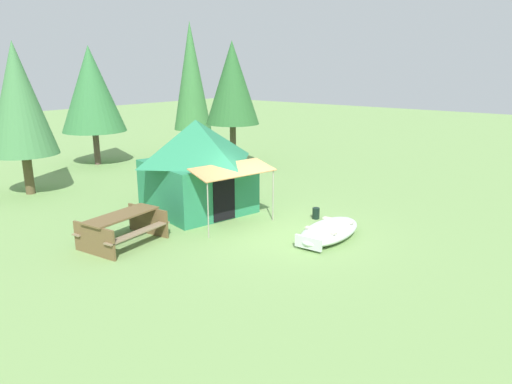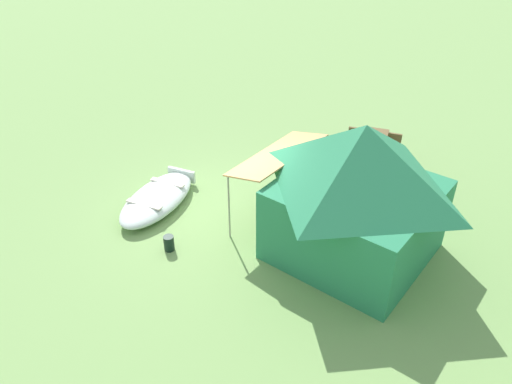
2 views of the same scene
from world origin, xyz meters
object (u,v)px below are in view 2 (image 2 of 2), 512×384
(canvas_cabin_tent, at_px, (358,191))
(cooler_box, at_px, (294,246))
(fuel_can, at_px, (169,243))
(picnic_table, at_px, (369,155))
(beached_rowboat, at_px, (157,198))

(canvas_cabin_tent, height_order, cooler_box, canvas_cabin_tent)
(canvas_cabin_tent, xyz_separation_m, fuel_can, (1.60, -3.37, -1.32))
(cooler_box, bearing_deg, picnic_table, 173.54)
(canvas_cabin_tent, distance_m, fuel_can, 3.96)
(canvas_cabin_tent, relative_size, picnic_table, 2.02)
(canvas_cabin_tent, relative_size, fuel_can, 12.93)
(canvas_cabin_tent, bearing_deg, fuel_can, -64.58)
(cooler_box, distance_m, fuel_can, 2.58)
(beached_rowboat, distance_m, fuel_can, 1.66)
(beached_rowboat, distance_m, cooler_box, 3.51)
(beached_rowboat, xyz_separation_m, picnic_table, (-3.66, 3.93, 0.28))
(cooler_box, bearing_deg, beached_rowboat, -92.59)
(beached_rowboat, height_order, canvas_cabin_tent, canvas_cabin_tent)
(picnic_table, bearing_deg, cooler_box, -6.46)
(beached_rowboat, bearing_deg, cooler_box, 87.41)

